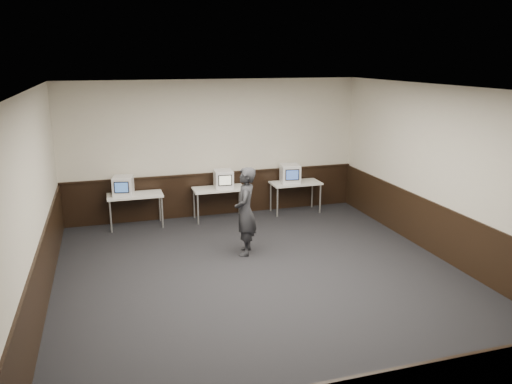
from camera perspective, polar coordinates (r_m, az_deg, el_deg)
floor at (r=8.54m, az=1.28°, el=-10.33°), size 8.00×8.00×0.00m
ceiling at (r=7.73m, az=1.43°, el=11.62°), size 8.00×8.00×0.00m
back_wall at (r=11.76m, az=-4.76°, el=4.94°), size 7.00×0.00×7.00m
front_wall at (r=4.60m, az=17.47°, el=-12.40°), size 7.00×0.00×7.00m
left_wall at (r=7.69m, az=-24.30°, el=-1.89°), size 0.00×8.00×8.00m
right_wall at (r=9.64m, az=21.54°, el=1.65°), size 0.00×8.00×8.00m
wainscot_back at (r=11.99m, az=-4.63°, el=-0.26°), size 6.98×0.04×1.00m
wainscot_left at (r=8.05m, az=-23.30°, el=-9.39°), size 0.04×7.98×1.00m
wainscot_right at (r=9.92m, az=20.83°, el=-4.54°), size 0.04×7.98×1.00m
wainscot_rail at (r=11.84m, az=-4.66°, el=2.15°), size 6.98×0.06×0.04m
desk_left at (r=11.34m, az=-13.65°, el=-0.61°), size 1.20×0.60×0.75m
desk_center at (r=11.58m, az=-4.24°, el=0.12°), size 1.20×0.60×0.75m
desk_right at (r=12.12m, az=4.55°, el=0.79°), size 1.20×0.60×0.75m
emac_left at (r=11.27m, az=-14.95°, el=0.69°), size 0.49×0.51×0.42m
emac_center at (r=11.52m, az=-3.73°, el=1.49°), size 0.44×0.47×0.42m
emac_right at (r=12.01m, az=3.93°, el=2.11°), size 0.51×0.53×0.44m
person at (r=9.45m, az=-1.22°, el=-2.23°), size 0.60×0.72×1.70m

